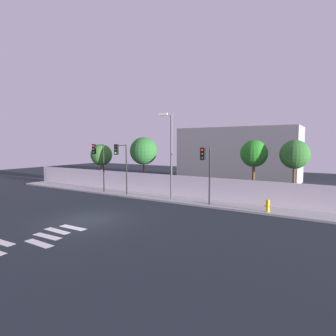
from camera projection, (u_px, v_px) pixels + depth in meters
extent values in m
plane|color=#1D232A|center=(87.00, 220.00, 17.41)|extent=(80.00, 80.00, 0.00)
cube|color=#A7A7A7|center=(160.00, 198.00, 24.36)|extent=(36.00, 2.40, 0.15)
cube|color=silver|center=(167.00, 185.00, 25.37)|extent=(36.00, 0.18, 1.80)
cube|color=silver|center=(1.00, 242.00, 13.49)|extent=(1.81, 0.50, 0.01)
cube|color=silver|center=(39.00, 243.00, 13.31)|extent=(1.81, 0.49, 0.01)
cube|color=silver|center=(47.00, 236.00, 14.33)|extent=(1.82, 0.51, 0.01)
cube|color=silver|center=(57.00, 231.00, 15.23)|extent=(1.81, 0.48, 0.01)
cube|color=silver|center=(73.00, 228.00, 15.82)|extent=(1.81, 0.50, 0.01)
cylinder|color=black|center=(104.00, 168.00, 26.73)|extent=(0.12, 0.12, 4.56)
cylinder|color=black|center=(99.00, 145.00, 26.08)|extent=(0.13, 1.13, 0.08)
cube|color=black|center=(94.00, 149.00, 25.64)|extent=(0.35, 0.21, 0.90)
sphere|color=red|center=(93.00, 146.00, 25.52)|extent=(0.18, 0.18, 0.18)
sphere|color=#33260A|center=(93.00, 149.00, 25.55)|extent=(0.18, 0.18, 0.18)
sphere|color=black|center=(93.00, 152.00, 25.57)|extent=(0.18, 0.18, 0.18)
cylinder|color=black|center=(210.00, 176.00, 21.05)|extent=(0.12, 0.12, 4.32)
cylinder|color=black|center=(206.00, 149.00, 20.54)|extent=(0.26, 0.90, 0.08)
cube|color=black|center=(203.00, 154.00, 20.25)|extent=(0.37, 0.26, 0.90)
sphere|color=red|center=(202.00, 150.00, 20.14)|extent=(0.18, 0.18, 0.18)
sphere|color=#33260A|center=(202.00, 154.00, 20.16)|extent=(0.18, 0.18, 0.18)
sphere|color=black|center=(202.00, 158.00, 20.18)|extent=(0.18, 0.18, 0.18)
cylinder|color=black|center=(127.00, 170.00, 25.26)|extent=(0.12, 0.12, 4.56)
cylinder|color=black|center=(121.00, 145.00, 24.53)|extent=(0.10, 1.30, 0.08)
cube|color=black|center=(116.00, 149.00, 24.01)|extent=(0.34, 0.20, 0.90)
sphere|color=black|center=(115.00, 146.00, 23.89)|extent=(0.18, 0.18, 0.18)
sphere|color=#33260A|center=(115.00, 150.00, 23.91)|extent=(0.18, 0.18, 0.18)
sphere|color=#19F24C|center=(115.00, 153.00, 23.94)|extent=(0.18, 0.18, 0.18)
cylinder|color=#4C4C51|center=(171.00, 158.00, 22.92)|extent=(0.16, 0.16, 6.92)
cylinder|color=#4C4C51|center=(168.00, 114.00, 21.62)|extent=(0.64, 2.08, 0.10)
cube|color=beige|center=(163.00, 114.00, 20.62)|extent=(0.64, 0.39, 0.16)
cylinder|color=gold|center=(268.00, 207.00, 18.89)|extent=(0.24, 0.24, 0.69)
sphere|color=gold|center=(268.00, 201.00, 18.85)|extent=(0.26, 0.26, 0.26)
cylinder|color=gold|center=(265.00, 206.00, 18.97)|extent=(0.10, 0.09, 0.09)
cylinder|color=gold|center=(270.00, 207.00, 18.79)|extent=(0.10, 0.09, 0.09)
cylinder|color=brown|center=(102.00, 173.00, 31.61)|extent=(0.18, 0.18, 2.85)
sphere|color=#36742C|center=(101.00, 155.00, 31.43)|extent=(2.40, 2.40, 2.40)
cylinder|color=brown|center=(144.00, 174.00, 28.52)|extent=(0.15, 0.15, 3.27)
sphere|color=#29682B|center=(144.00, 151.00, 28.31)|extent=(2.77, 2.77, 2.77)
cylinder|color=brown|center=(253.00, 182.00, 22.74)|extent=(0.22, 0.22, 3.36)
sphere|color=#247620|center=(254.00, 153.00, 22.54)|extent=(2.18, 2.18, 2.18)
cylinder|color=brown|center=(294.00, 184.00, 21.16)|extent=(0.19, 0.19, 3.35)
sphere|color=#2D6828|center=(295.00, 154.00, 20.97)|extent=(2.18, 2.18, 2.18)
cube|color=#959595|center=(238.00, 154.00, 35.99)|extent=(14.77, 6.00, 6.79)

